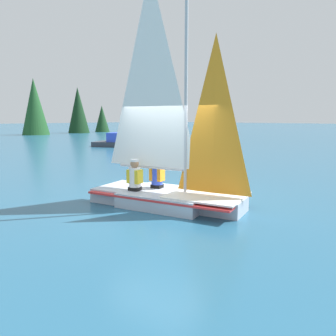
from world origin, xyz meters
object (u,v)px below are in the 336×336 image
object	(u,v)px
sailor_crew	(135,180)
motorboat_distant	(123,142)
sailor_helm	(157,178)
sailboat_main	(168,173)

from	to	relation	value
sailor_crew	motorboat_distant	distance (m)	17.37
sailor_helm	motorboat_distant	xyz separation A→B (m)	(9.83, 14.05, -0.26)
sailor_crew	sailor_helm	bearing A→B (deg)	57.81
sailor_crew	motorboat_distant	xyz separation A→B (m)	(10.45, 13.87, -0.26)
sailboat_main	sailor_helm	world-z (taller)	sailboat_main
sailboat_main	sailor_helm	xyz separation A→B (m)	(0.10, 0.49, -0.19)
sailor_helm	motorboat_distant	distance (m)	17.15
motorboat_distant	sailor_crew	bearing A→B (deg)	114.08
sailor_helm	sailor_crew	world-z (taller)	same
sailor_crew	sailboat_main	bearing A→B (deg)	21.77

